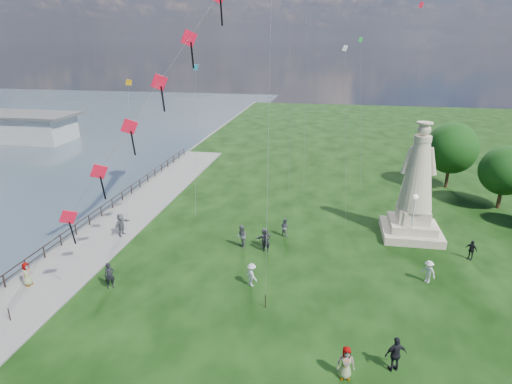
% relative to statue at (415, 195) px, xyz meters
% --- Properties ---
extents(waterfront, '(200.00, 200.00, 1.51)m').
position_rel_statue_xyz_m(waterfront, '(-25.78, -6.11, -3.58)').
color(waterfront, '#364752').
rests_on(waterfront, ground).
extents(statue, '(4.63, 4.63, 9.31)m').
position_rel_statue_xyz_m(statue, '(0.00, 0.00, 0.00)').
color(statue, '#B6AA89').
rests_on(statue, ground).
extents(lamppost, '(0.38, 0.38, 4.13)m').
position_rel_statue_xyz_m(lamppost, '(-0.29, -1.65, -0.54)').
color(lamppost, silver).
rests_on(lamppost, ground).
extents(tree_row, '(9.78, 14.52, 7.00)m').
position_rel_statue_xyz_m(tree_row, '(7.52, 10.08, 0.38)').
color(tree_row, '#382314').
rests_on(tree_row, ground).
extents(person_0, '(0.76, 0.71, 1.75)m').
position_rel_statue_xyz_m(person_0, '(-20.22, -11.74, -2.64)').
color(person_0, black).
rests_on(person_0, ground).
extents(person_1, '(0.92, 1.06, 1.86)m').
position_rel_statue_xyz_m(person_1, '(-13.12, -4.70, -2.59)').
color(person_1, '#595960').
rests_on(person_1, ground).
extents(person_2, '(1.10, 1.08, 1.57)m').
position_rel_statue_xyz_m(person_2, '(-11.33, -9.83, -2.73)').
color(person_2, silver).
rests_on(person_2, ground).
extents(person_3, '(1.23, 0.93, 1.88)m').
position_rel_statue_xyz_m(person_3, '(-3.08, -16.01, -2.58)').
color(person_3, black).
rests_on(person_3, ground).
extents(person_4, '(0.90, 0.62, 1.71)m').
position_rel_statue_xyz_m(person_4, '(-5.43, -16.93, -2.66)').
color(person_4, '#595960').
rests_on(person_4, ground).
extents(person_5, '(1.05, 1.84, 1.87)m').
position_rel_statue_xyz_m(person_5, '(-23.13, -4.46, -2.58)').
color(person_5, '#595960').
rests_on(person_5, ground).
extents(person_6, '(0.66, 0.45, 1.78)m').
position_rel_statue_xyz_m(person_6, '(-11.15, -4.99, -2.63)').
color(person_6, black).
rests_on(person_6, ground).
extents(person_7, '(0.87, 0.79, 1.52)m').
position_rel_statue_xyz_m(person_7, '(-10.12, -2.00, -2.76)').
color(person_7, '#595960').
rests_on(person_7, ground).
extents(person_8, '(1.10, 1.06, 1.56)m').
position_rel_statue_xyz_m(person_8, '(-0.00, -7.32, -2.74)').
color(person_8, silver).
rests_on(person_8, ground).
extents(person_9, '(0.95, 0.93, 1.50)m').
position_rel_statue_xyz_m(person_9, '(3.66, -3.44, -2.77)').
color(person_9, black).
rests_on(person_9, ground).
extents(person_10, '(0.60, 0.85, 1.60)m').
position_rel_statue_xyz_m(person_10, '(-25.54, -12.57, -2.72)').
color(person_10, '#595960').
rests_on(person_10, ground).
extents(person_11, '(1.43, 1.48, 1.55)m').
position_rel_statue_xyz_m(person_11, '(-11.43, -4.22, -2.74)').
color(person_11, '#595960').
rests_on(person_11, ground).
extents(red_kite_train, '(10.73, 9.35, 18.09)m').
position_rel_statue_xyz_m(red_kite_train, '(-17.61, -10.49, 7.70)').
color(red_kite_train, black).
rests_on(red_kite_train, ground).
extents(small_kites, '(26.03, 19.59, 29.12)m').
position_rel_statue_xyz_m(small_kites, '(-10.38, 8.92, 10.56)').
color(small_kites, teal).
rests_on(small_kites, ground).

